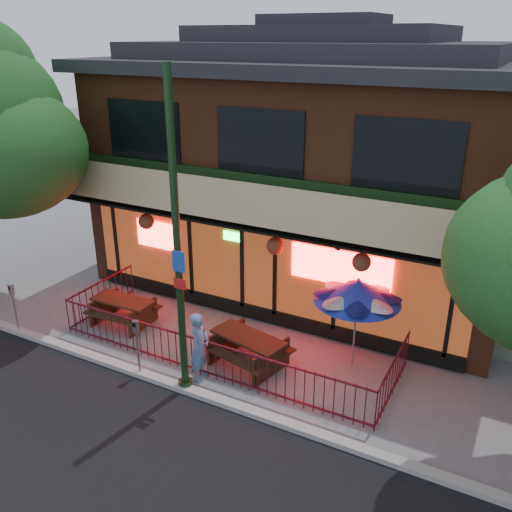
% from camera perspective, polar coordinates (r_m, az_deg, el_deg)
% --- Properties ---
extents(ground, '(80.00, 80.00, 0.00)m').
position_cam_1_polar(ground, '(13.02, -6.38, -12.72)').
color(ground, gray).
rests_on(ground, ground).
extents(curb, '(80.00, 0.25, 0.12)m').
position_cam_1_polar(curb, '(12.66, -7.69, -13.61)').
color(curb, '#999993').
rests_on(curb, ground).
extents(restaurant_building, '(12.96, 9.49, 8.05)m').
position_cam_1_polar(restaurant_building, '(17.30, 6.56, 11.10)').
color(restaurant_building, brown).
rests_on(restaurant_building, ground).
extents(patio_fence, '(8.44, 2.62, 1.00)m').
position_cam_1_polar(patio_fence, '(13.02, -5.24, -9.35)').
color(patio_fence, '#4B101C').
rests_on(patio_fence, ground).
extents(street_light, '(0.43, 0.32, 7.00)m').
position_cam_1_polar(street_light, '(11.21, -8.19, -0.45)').
color(street_light, '#163317').
rests_on(street_light, ground).
extents(picnic_table_left, '(1.76, 1.37, 0.73)m').
position_cam_1_polar(picnic_table_left, '(15.40, -13.82, -5.28)').
color(picnic_table_left, '#3D2816').
rests_on(picnic_table_left, ground).
extents(picnic_table_right, '(2.10, 1.77, 0.79)m').
position_cam_1_polar(picnic_table_right, '(13.16, -0.82, -9.46)').
color(picnic_table_right, '#362012').
rests_on(picnic_table_right, ground).
extents(patio_umbrella, '(2.02, 2.02, 2.31)m').
position_cam_1_polar(patio_umbrella, '(12.69, 10.66, -3.68)').
color(patio_umbrella, gray).
rests_on(patio_umbrella, ground).
extents(pedestrian, '(0.49, 0.67, 1.68)m').
position_cam_1_polar(pedestrian, '(12.59, -5.95, -9.48)').
color(pedestrian, '#567DAD').
rests_on(pedestrian, ground).
extents(parking_meter_near, '(0.15, 0.13, 1.45)m').
position_cam_1_polar(parking_meter_near, '(12.84, -12.44, -8.50)').
color(parking_meter_near, gray).
rests_on(parking_meter_near, ground).
extents(parking_meter_far, '(0.14, 0.13, 1.44)m').
position_cam_1_polar(parking_meter_far, '(15.62, -24.18, -4.29)').
color(parking_meter_far, '#9FA3A8').
rests_on(parking_meter_far, ground).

